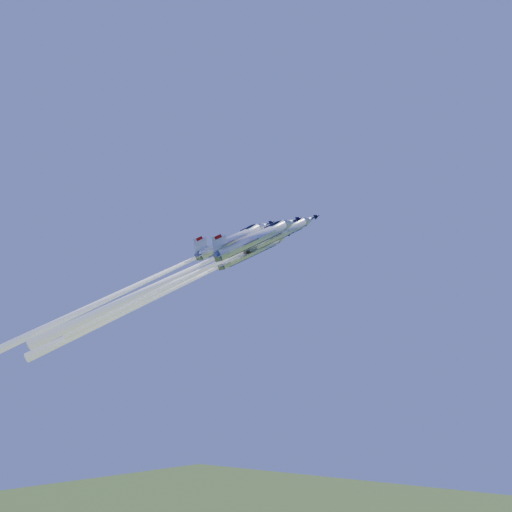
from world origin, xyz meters
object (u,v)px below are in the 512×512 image
Objects in this scene: jet_right at (179,275)px; jet_slot at (111,297)px; jet_lead at (204,270)px; jet_left at (172,289)px.

jet_right is 13.94m from jet_slot.
jet_right is at bearing -34.10° from jet_lead.
jet_slot reaches higher than jet_left.
jet_left is at bearing -122.67° from jet_lead.
jet_right is (2.06, -8.79, -2.81)m from jet_lead.
jet_left reaches higher than jet_right.
jet_slot is (-3.08, -12.77, -3.12)m from jet_left.
jet_left is 0.75× the size of jet_slot.
jet_left is at bearing -174.91° from jet_right.
jet_right is at bearing 68.29° from jet_slot.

